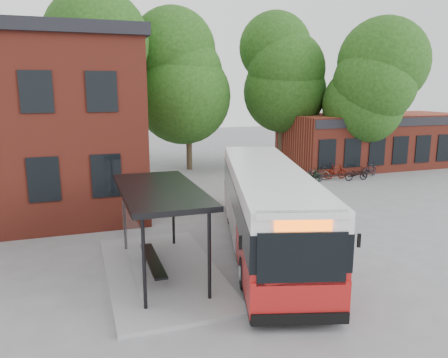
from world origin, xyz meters
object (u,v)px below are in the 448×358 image
object	(u,v)px
bicycle_2	(317,174)
bicycle_4	(356,174)
bus_shelter	(161,231)
bicycle_0	(310,176)
city_bus	(266,208)
bicycle_3	(336,172)
bicycle_7	(370,169)
bicycle_1	(313,176)

from	to	relation	value
bicycle_2	bicycle_4	xyz separation A→B (m)	(2.48, -0.80, -0.03)
bicycle_4	bus_shelter	bearing A→B (deg)	126.63
bicycle_2	bus_shelter	bearing A→B (deg)	140.12
bicycle_0	city_bus	bearing A→B (deg)	125.80
bicycle_0	bicycle_2	bearing A→B (deg)	-68.39
bicycle_0	bicycle_2	xyz separation A→B (m)	(0.85, 0.67, -0.00)
bicycle_3	bicycle_7	size ratio (longest dim) A/B	0.96
city_bus	bicycle_0	size ratio (longest dim) A/B	6.76
bus_shelter	bicycle_3	xyz separation A→B (m)	(13.81, 11.33, -0.96)
bicycle_4	bicycle_7	size ratio (longest dim) A/B	0.98
bus_shelter	bicycle_0	distance (m)	15.70
city_bus	bicycle_3	size ratio (longest dim) A/B	7.34
bicycle_3	bicycle_7	distance (m)	2.69
bus_shelter	bicycle_1	size ratio (longest dim) A/B	4.70
city_bus	bicycle_2	xyz separation A→B (m)	(8.19, 10.14, -1.07)
bicycle_4	bicycle_7	bearing A→B (deg)	-62.65
city_bus	bicycle_3	distance (m)	14.04
bicycle_1	bicycle_2	world-z (taller)	bicycle_2
bicycle_7	bus_shelter	bearing A→B (deg)	102.03
bicycle_4	bicycle_7	world-z (taller)	bicycle_7
city_bus	bicycle_4	distance (m)	14.22
bicycle_7	bicycle_3	bearing A→B (deg)	66.98
city_bus	bicycle_7	bearing A→B (deg)	55.41
bicycle_0	bicycle_2	distance (m)	1.09
bicycle_3	bicycle_1	bearing A→B (deg)	105.91
bicycle_1	bicycle_7	bearing A→B (deg)	-85.56
bicycle_3	bus_shelter	bearing A→B (deg)	130.46
bicycle_2	bicycle_3	bearing A→B (deg)	-81.08
bicycle_1	bicycle_7	distance (m)	4.73
bicycle_0	bicycle_1	distance (m)	0.32
bicycle_1	bicycle_3	size ratio (longest dim) A/B	0.91
bicycle_1	bicycle_3	xyz separation A→B (m)	(2.02, 0.53, 0.05)
bicycle_2	bicycle_4	distance (m)	2.61
bicycle_0	bicycle_7	bearing A→B (deg)	-98.77
city_bus	bicycle_2	world-z (taller)	city_bus
city_bus	bicycle_3	xyz separation A→B (m)	(9.63, 10.17, -1.04)
bicycle_1	bicycle_7	xyz separation A→B (m)	(4.70, 0.50, 0.06)
bicycle_2	bicycle_7	xyz separation A→B (m)	(4.12, 0.00, 0.05)
bicycle_3	bicycle_4	xyz separation A→B (m)	(1.04, -0.83, -0.06)
bicycle_1	bicycle_3	bearing A→B (deg)	-76.86
bus_shelter	bicycle_2	distance (m)	16.78
bus_shelter	bicycle_0	world-z (taller)	bus_shelter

